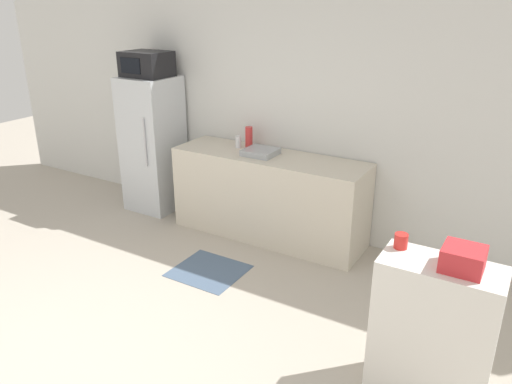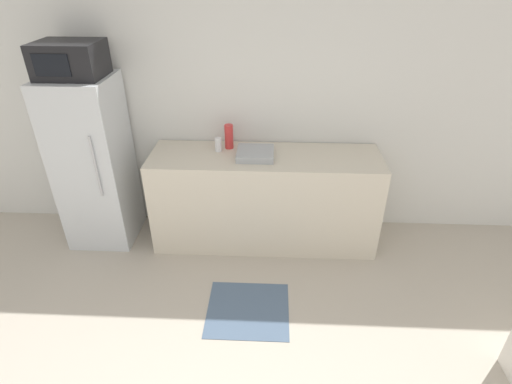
# 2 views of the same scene
# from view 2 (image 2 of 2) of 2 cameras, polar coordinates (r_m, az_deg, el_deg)

# --- Properties ---
(wall_back) EXTENTS (8.00, 0.06, 2.60)m
(wall_back) POSITION_cam_2_polar(r_m,az_deg,el_deg) (3.72, -1.57, 13.21)
(wall_back) COLOR silver
(wall_back) RESTS_ON ground_plane
(refrigerator) EXTENTS (0.58, 0.59, 1.57)m
(refrigerator) POSITION_cam_2_polar(r_m,az_deg,el_deg) (3.93, -22.12, 3.78)
(refrigerator) COLOR silver
(refrigerator) RESTS_ON ground_plane
(microwave) EXTENTS (0.50, 0.41, 0.28)m
(microwave) POSITION_cam_2_polar(r_m,az_deg,el_deg) (3.64, -25.04, 16.78)
(microwave) COLOR black
(microwave) RESTS_ON refrigerator
(counter) EXTENTS (2.06, 0.61, 0.90)m
(counter) POSITION_cam_2_polar(r_m,az_deg,el_deg) (3.75, 1.27, -0.99)
(counter) COLOR beige
(counter) RESTS_ON ground_plane
(sink_basin) EXTENTS (0.32, 0.30, 0.06)m
(sink_basin) POSITION_cam_2_polar(r_m,az_deg,el_deg) (3.50, -0.10, 5.52)
(sink_basin) COLOR #9EA3A8
(sink_basin) RESTS_ON counter
(bottle_tall) EXTENTS (0.08, 0.08, 0.22)m
(bottle_tall) POSITION_cam_2_polar(r_m,az_deg,el_deg) (3.65, -3.89, 7.91)
(bottle_tall) COLOR red
(bottle_tall) RESTS_ON counter
(bottle_short) EXTENTS (0.06, 0.06, 0.13)m
(bottle_short) POSITION_cam_2_polar(r_m,az_deg,el_deg) (3.61, -5.41, 6.77)
(bottle_short) COLOR silver
(bottle_short) RESTS_ON counter
(kitchen_rug) EXTENTS (0.64, 0.59, 0.01)m
(kitchen_rug) POSITION_cam_2_polar(r_m,az_deg,el_deg) (3.29, -1.15, -16.43)
(kitchen_rug) COLOR slate
(kitchen_rug) RESTS_ON ground_plane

